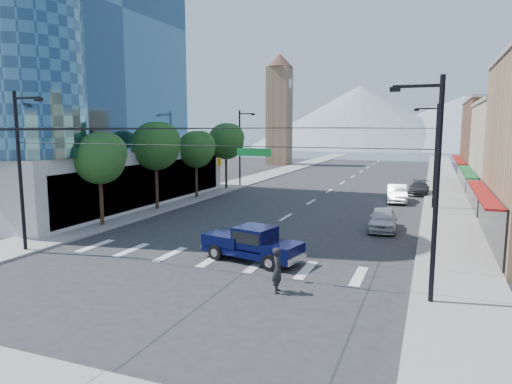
# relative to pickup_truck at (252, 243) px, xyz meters

# --- Properties ---
(ground) EXTENTS (160.00, 160.00, 0.00)m
(ground) POSITION_rel_pickup_truck_xyz_m (-1.87, -2.07, -0.97)
(ground) COLOR #28282B
(ground) RESTS_ON ground
(sidewalk_left) EXTENTS (4.00, 120.00, 0.15)m
(sidewalk_left) POSITION_rel_pickup_truck_xyz_m (-13.87, 37.93, -0.90)
(sidewalk_left) COLOR gray
(sidewalk_left) RESTS_ON ground
(sidewalk_right) EXTENTS (4.00, 120.00, 0.15)m
(sidewalk_right) POSITION_rel_pickup_truck_xyz_m (10.13, 37.93, -0.90)
(sidewalk_right) COLOR gray
(sidewalk_right) RESTS_ON ground
(office_tower) EXTENTS (29.50, 27.00, 30.00)m
(office_tower) POSITION_rel_pickup_truck_xyz_m (-28.13, 11.78, 13.48)
(office_tower) COLOR #B7B7B2
(office_tower) RESTS_ON ground
(clock_tower) EXTENTS (4.80, 4.80, 20.40)m
(clock_tower) POSITION_rel_pickup_truck_xyz_m (-18.37, 59.93, 9.67)
(clock_tower) COLOR #8C6B4C
(clock_tower) RESTS_ON ground
(mountain_left) EXTENTS (80.00, 80.00, 22.00)m
(mountain_left) POSITION_rel_pickup_truck_xyz_m (-16.87, 147.93, 10.03)
(mountain_left) COLOR gray
(mountain_left) RESTS_ON ground
(mountain_right) EXTENTS (90.00, 90.00, 18.00)m
(mountain_right) POSITION_rel_pickup_truck_xyz_m (18.13, 157.93, 8.03)
(mountain_right) COLOR gray
(mountain_right) RESTS_ON ground
(tree_near) EXTENTS (3.65, 3.64, 6.71)m
(tree_near) POSITION_rel_pickup_truck_xyz_m (-12.94, 4.03, 4.02)
(tree_near) COLOR black
(tree_near) RESTS_ON ground
(tree_midnear) EXTENTS (4.09, 4.09, 7.52)m
(tree_midnear) POSITION_rel_pickup_truck_xyz_m (-12.94, 11.03, 4.62)
(tree_midnear) COLOR black
(tree_midnear) RESTS_ON ground
(tree_midfar) EXTENTS (3.65, 3.64, 6.71)m
(tree_midfar) POSITION_rel_pickup_truck_xyz_m (-12.94, 18.03, 4.02)
(tree_midfar) COLOR black
(tree_midfar) RESTS_ON ground
(tree_far) EXTENTS (4.09, 4.09, 7.52)m
(tree_far) POSITION_rel_pickup_truck_xyz_m (-12.94, 25.03, 4.62)
(tree_far) COLOR black
(tree_far) RESTS_ON ground
(signal_rig) EXTENTS (21.80, 0.20, 9.00)m
(signal_rig) POSITION_rel_pickup_truck_xyz_m (-1.68, -3.07, 3.67)
(signal_rig) COLOR black
(signal_rig) RESTS_ON ground
(lamp_pole_nw) EXTENTS (2.00, 0.25, 9.00)m
(lamp_pole_nw) POSITION_rel_pickup_truck_xyz_m (-12.53, 27.93, 3.97)
(lamp_pole_nw) COLOR black
(lamp_pole_nw) RESTS_ON ground
(lamp_pole_ne) EXTENTS (2.00, 0.25, 9.00)m
(lamp_pole_ne) POSITION_rel_pickup_truck_xyz_m (8.80, 19.93, 3.97)
(lamp_pole_ne) COLOR black
(lamp_pole_ne) RESTS_ON ground
(pickup_truck) EXTENTS (5.80, 3.11, 1.87)m
(pickup_truck) POSITION_rel_pickup_truck_xyz_m (0.00, 0.00, 0.00)
(pickup_truck) COLOR #070B35
(pickup_truck) RESTS_ON ground
(pedestrian) EXTENTS (0.63, 0.82, 1.98)m
(pedestrian) POSITION_rel_pickup_truck_xyz_m (2.78, -3.97, 0.02)
(pedestrian) COLOR black
(pedestrian) RESTS_ON ground
(parked_car_near) EXTENTS (2.10, 4.66, 1.55)m
(parked_car_near) POSITION_rel_pickup_truck_xyz_m (5.73, 10.00, -0.20)
(parked_car_near) COLOR silver
(parked_car_near) RESTS_ON ground
(parked_car_mid) EXTENTS (2.23, 5.17, 1.65)m
(parked_car_mid) POSITION_rel_pickup_truck_xyz_m (5.73, 22.79, -0.15)
(parked_car_mid) COLOR silver
(parked_car_mid) RESTS_ON ground
(parked_car_far) EXTENTS (2.10, 4.73, 1.35)m
(parked_car_far) POSITION_rel_pickup_truck_xyz_m (7.53, 28.83, -0.30)
(parked_car_far) COLOR #2C2C2E
(parked_car_far) RESTS_ON ground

